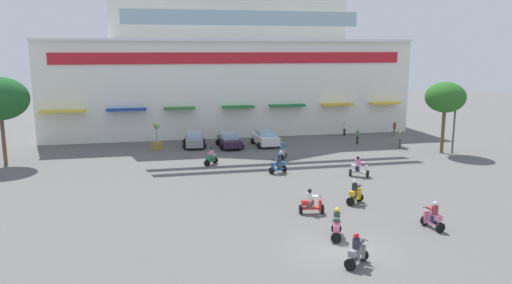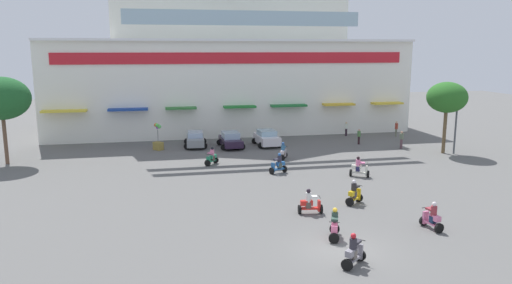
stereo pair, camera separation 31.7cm
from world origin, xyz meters
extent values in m
plane|color=#5D5C5A|center=(0.00, 13.00, 0.00)|extent=(128.00, 128.00, 0.00)
cube|color=white|center=(0.00, 36.22, 5.05)|extent=(39.62, 12.44, 10.10)
cube|color=white|center=(0.00, 36.84, 13.47)|extent=(25.13, 11.20, 6.74)
cube|color=red|center=(0.00, 29.94, 8.39)|extent=(36.45, 0.12, 1.14)
cube|color=white|center=(0.00, 29.90, 10.22)|extent=(39.62, 0.70, 0.24)
cube|color=gold|center=(-17.13, 29.45, 3.39)|extent=(4.23, 1.10, 0.20)
cube|color=navy|center=(-11.09, 29.45, 3.39)|extent=(3.88, 1.10, 0.20)
cube|color=#317535|center=(-5.87, 29.45, 3.39)|extent=(3.11, 1.10, 0.20)
cube|color=#20782E|center=(0.20, 29.45, 3.39)|extent=(3.35, 1.10, 0.20)
cube|color=#1F7134|center=(5.50, 29.45, 3.39)|extent=(3.82, 1.10, 0.20)
cube|color=gold|center=(11.13, 29.45, 3.39)|extent=(3.45, 1.10, 0.20)
cube|color=gold|center=(16.81, 29.45, 3.39)|extent=(3.44, 1.10, 0.20)
cube|color=#99B7C6|center=(0.00, 24.98, 12.12)|extent=(22.12, 0.08, 1.35)
cylinder|color=brown|center=(-20.53, 22.08, 1.92)|extent=(0.30, 0.30, 3.83)
ellipsoid|color=#1D5526|center=(-20.53, 22.08, 5.42)|extent=(4.54, 4.24, 3.47)
cylinder|color=brown|center=(17.10, 18.65, 1.93)|extent=(0.31, 0.31, 3.86)
ellipsoid|color=#276422|center=(17.10, 18.65, 5.09)|extent=(3.49, 3.66, 2.75)
cube|color=gray|center=(-4.75, 26.17, 0.63)|extent=(1.89, 4.24, 0.72)
cube|color=#9AADC9|center=(-4.75, 26.17, 1.23)|extent=(1.53, 2.16, 0.47)
cylinder|color=black|center=(-5.47, 27.50, 0.30)|extent=(0.61, 0.21, 0.60)
cylinder|color=black|center=(-3.85, 27.39, 0.30)|extent=(0.61, 0.21, 0.60)
cylinder|color=black|center=(-5.64, 24.94, 0.30)|extent=(0.61, 0.21, 0.60)
cylinder|color=black|center=(-4.03, 24.83, 0.30)|extent=(0.61, 0.21, 0.60)
cube|color=#291B31|center=(-1.45, 25.11, 0.60)|extent=(1.84, 4.13, 0.65)
cube|color=#94ADC7|center=(-1.45, 25.11, 1.21)|extent=(1.55, 2.08, 0.58)
cylinder|color=black|center=(-2.36, 26.36, 0.30)|extent=(0.60, 0.18, 0.60)
cylinder|color=black|center=(-0.61, 26.40, 0.30)|extent=(0.60, 0.18, 0.60)
cylinder|color=black|center=(-2.30, 23.83, 0.30)|extent=(0.60, 0.18, 0.60)
cylinder|color=black|center=(-0.55, 23.87, 0.30)|extent=(0.60, 0.18, 0.60)
cube|color=silver|center=(2.13, 25.20, 0.67)|extent=(2.00, 4.00, 0.79)
cube|color=#8FB2C4|center=(2.13, 25.20, 1.31)|extent=(1.65, 2.03, 0.49)
cylinder|color=black|center=(1.16, 26.37, 0.30)|extent=(0.61, 0.19, 0.60)
cylinder|color=black|center=(2.98, 26.45, 0.30)|extent=(0.61, 0.19, 0.60)
cylinder|color=black|center=(1.28, 23.94, 0.30)|extent=(0.61, 0.19, 0.60)
cylinder|color=black|center=(3.10, 24.03, 0.30)|extent=(0.61, 0.19, 0.60)
cylinder|color=black|center=(0.04, 14.42, 0.26)|extent=(0.32, 0.54, 0.52)
cylinder|color=black|center=(1.16, 14.83, 0.26)|extent=(0.32, 0.54, 0.52)
cube|color=#235B9E|center=(0.60, 14.63, 0.32)|extent=(1.08, 0.63, 0.10)
cube|color=#235B9E|center=(0.80, 14.70, 0.73)|extent=(0.73, 0.51, 0.28)
cube|color=#235B9E|center=(0.15, 14.46, 0.51)|extent=(0.24, 0.35, 0.71)
cylinder|color=black|center=(0.13, 14.45, 1.07)|extent=(0.22, 0.50, 0.04)
cube|color=#434C44|center=(0.71, 14.67, 0.61)|extent=(0.37, 0.40, 0.36)
cylinder|color=#2C2B3B|center=(0.71, 14.67, 1.06)|extent=(0.41, 0.41, 0.55)
sphere|color=#2D61AC|center=(0.71, 14.67, 1.45)|extent=(0.25, 0.25, 0.25)
cube|color=#2C2B3B|center=(0.47, 14.58, 1.09)|extent=(0.53, 0.47, 0.10)
cylinder|color=black|center=(3.79, 6.80, 0.26)|extent=(0.44, 0.50, 0.52)
cylinder|color=black|center=(2.88, 6.08, 0.26)|extent=(0.44, 0.50, 0.52)
cube|color=gold|center=(3.34, 6.44, 0.32)|extent=(0.97, 0.85, 0.10)
cube|color=gold|center=(3.17, 6.31, 0.74)|extent=(0.69, 0.64, 0.28)
cube|color=gold|center=(3.70, 6.73, 0.52)|extent=(0.31, 0.34, 0.72)
cylinder|color=black|center=(3.71, 6.74, 1.08)|extent=(0.35, 0.43, 0.04)
cube|color=#463F3E|center=(3.24, 6.37, 0.62)|extent=(0.42, 0.42, 0.36)
cylinder|color=#262326|center=(3.24, 6.37, 1.06)|extent=(0.45, 0.45, 0.52)
sphere|color=silver|center=(3.24, 6.37, 1.43)|extent=(0.25, 0.25, 0.25)
cube|color=#262326|center=(3.44, 6.53, 1.08)|extent=(0.56, 0.54, 0.10)
cylinder|color=black|center=(5.52, 2.20, 0.26)|extent=(0.54, 0.23, 0.52)
cylinder|color=black|center=(5.72, 1.05, 0.26)|extent=(0.54, 0.23, 0.52)
cube|color=pink|center=(5.62, 1.63, 0.32)|extent=(0.45, 1.06, 0.10)
cube|color=pink|center=(5.66, 1.42, 0.70)|extent=(0.41, 0.70, 0.28)
cube|color=pink|center=(5.54, 2.09, 0.50)|extent=(0.34, 0.19, 0.69)
cylinder|color=black|center=(5.54, 2.11, 1.04)|extent=(0.52, 0.12, 0.04)
cube|color=#182A49|center=(5.64, 1.51, 0.58)|extent=(0.36, 0.33, 0.36)
cylinder|color=maroon|center=(5.64, 1.51, 1.03)|extent=(0.37, 0.37, 0.54)
sphere|color=silver|center=(5.64, 1.51, 1.42)|extent=(0.25, 0.25, 0.25)
cube|color=maroon|center=(5.60, 1.77, 1.06)|extent=(0.41, 0.49, 0.10)
cylinder|color=black|center=(2.45, 19.66, 0.26)|extent=(0.53, 0.35, 0.52)
cylinder|color=black|center=(1.91, 18.53, 0.26)|extent=(0.53, 0.35, 0.52)
cube|color=silver|center=(2.18, 19.10, 0.32)|extent=(0.73, 1.11, 0.10)
cube|color=silver|center=(2.08, 18.89, 0.69)|extent=(0.57, 0.76, 0.28)
cube|color=silver|center=(2.40, 19.55, 0.49)|extent=(0.35, 0.27, 0.68)
cylinder|color=black|center=(2.41, 19.57, 1.03)|extent=(0.48, 0.26, 0.04)
cube|color=#716454|center=(2.13, 18.98, 0.57)|extent=(0.41, 0.39, 0.36)
cylinder|color=#315F84|center=(2.13, 18.98, 1.04)|extent=(0.43, 0.43, 0.57)
sphere|color=#3260A4|center=(2.13, 18.98, 1.43)|extent=(0.25, 0.25, 0.25)
cube|color=#315F84|center=(2.25, 19.23, 1.07)|extent=(0.50, 0.54, 0.10)
cylinder|color=black|center=(0.37, -1.26, 0.26)|extent=(0.45, 0.49, 0.52)
cylinder|color=black|center=(-0.60, -2.08, 0.26)|extent=(0.45, 0.49, 0.52)
cube|color=gray|center=(-0.11, -1.67, 0.32)|extent=(1.03, 0.94, 0.10)
cube|color=gray|center=(-0.29, -1.82, 0.70)|extent=(0.73, 0.69, 0.28)
cube|color=gray|center=(0.27, -1.34, 0.50)|extent=(0.31, 0.33, 0.69)
cylinder|color=black|center=(0.29, -1.33, 1.04)|extent=(0.37, 0.42, 0.04)
cube|color=slate|center=(-0.21, -1.76, 0.58)|extent=(0.42, 0.43, 0.36)
cylinder|color=#2C2A33|center=(-0.21, -1.76, 1.04)|extent=(0.45, 0.45, 0.54)
sphere|color=red|center=(-0.21, -1.76, 1.42)|extent=(0.25, 0.25, 0.25)
cube|color=#2C2A33|center=(0.00, -1.57, 1.06)|extent=(0.56, 0.54, 0.10)
cylinder|color=black|center=(0.76, 5.19, 0.26)|extent=(0.21, 0.53, 0.52)
cylinder|color=black|center=(-0.48, 5.36, 0.26)|extent=(0.21, 0.53, 0.52)
cube|color=red|center=(0.14, 5.27, 0.32)|extent=(1.13, 0.42, 0.10)
cube|color=red|center=(-0.08, 5.30, 0.65)|extent=(0.73, 0.39, 0.28)
cube|color=red|center=(0.64, 5.21, 0.46)|extent=(0.18, 0.34, 0.64)
cylinder|color=black|center=(0.66, 5.21, 0.99)|extent=(0.10, 0.52, 0.04)
cube|color=#4F473F|center=(0.02, 5.29, 0.53)|extent=(0.32, 0.35, 0.36)
cylinder|color=silver|center=(0.02, 5.29, 0.98)|extent=(0.36, 0.36, 0.54)
sphere|color=black|center=(0.02, 5.29, 1.36)|extent=(0.25, 0.25, 0.25)
cube|color=silver|center=(0.29, 5.25, 1.01)|extent=(0.48, 0.39, 0.10)
cylinder|color=black|center=(-0.08, 0.85, 0.26)|extent=(0.54, 0.33, 0.52)
cylinder|color=black|center=(0.40, 2.05, 0.26)|extent=(0.54, 0.33, 0.52)
cube|color=pink|center=(0.16, 1.45, 0.32)|extent=(0.68, 1.16, 0.10)
cube|color=pink|center=(0.25, 1.67, 0.71)|extent=(0.55, 0.78, 0.28)
cube|color=pink|center=(-0.03, 0.97, 0.50)|extent=(0.35, 0.25, 0.70)
cylinder|color=black|center=(-0.04, 0.95, 1.05)|extent=(0.50, 0.23, 0.04)
cube|color=#807359|center=(0.21, 1.57, 0.59)|extent=(0.40, 0.38, 0.36)
cylinder|color=#273A32|center=(0.21, 1.57, 1.06)|extent=(0.42, 0.42, 0.56)
sphere|color=gold|center=(0.21, 1.57, 1.45)|extent=(0.25, 0.25, 0.25)
cube|color=#273A32|center=(0.10, 1.31, 1.08)|extent=(0.48, 0.54, 0.10)
cylinder|color=black|center=(6.79, 12.05, 0.26)|extent=(0.39, 0.52, 0.52)
cylinder|color=black|center=(5.70, 12.71, 0.26)|extent=(0.39, 0.52, 0.52)
cube|color=silver|center=(6.24, 12.38, 0.32)|extent=(1.10, 0.82, 0.10)
cube|color=silver|center=(6.05, 12.50, 0.74)|extent=(0.76, 0.62, 0.28)
cube|color=silver|center=(6.68, 12.11, 0.52)|extent=(0.29, 0.35, 0.72)
cylinder|color=black|center=(6.70, 12.10, 1.08)|extent=(0.30, 0.46, 0.04)
cube|color=#202149|center=(6.14, 12.44, 0.62)|extent=(0.40, 0.42, 0.36)
cylinder|color=pink|center=(6.14, 12.44, 1.05)|extent=(0.44, 0.44, 0.51)
sphere|color=black|center=(6.14, 12.44, 1.42)|extent=(0.25, 0.25, 0.25)
cube|color=pink|center=(6.37, 12.30, 1.08)|extent=(0.55, 0.52, 0.10)
cylinder|color=black|center=(-4.44, 17.94, 0.26)|extent=(0.50, 0.44, 0.52)
cylinder|color=black|center=(-3.67, 18.90, 0.26)|extent=(0.50, 0.44, 0.52)
cube|color=#208356|center=(-4.06, 18.42, 0.32)|extent=(0.89, 1.02, 0.10)
cube|color=#208356|center=(-3.92, 18.59, 0.64)|extent=(0.66, 0.72, 0.28)
cube|color=#208356|center=(-4.36, 18.04, 0.46)|extent=(0.34, 0.31, 0.63)
cylinder|color=black|center=(-4.38, 18.02, 0.98)|extent=(0.43, 0.35, 0.04)
cube|color=brown|center=(-3.98, 18.52, 0.52)|extent=(0.42, 0.42, 0.36)
cylinder|color=pink|center=(-3.98, 18.52, 0.97)|extent=(0.45, 0.45, 0.54)
sphere|color=black|center=(-3.98, 18.52, 1.35)|extent=(0.25, 0.25, 0.25)
cube|color=pink|center=(-4.15, 18.31, 1.00)|extent=(0.54, 0.56, 0.10)
cylinder|color=black|center=(11.26, 24.10, 0.39)|extent=(0.28, 0.28, 0.79)
cylinder|color=#4B7740|center=(11.26, 24.10, 1.06)|extent=(0.44, 0.44, 0.54)
sphere|color=tan|center=(11.26, 24.10, 1.44)|extent=(0.22, 0.22, 0.22)
cylinder|color=#583D45|center=(14.36, 21.30, 0.46)|extent=(0.30, 0.30, 0.92)
cylinder|color=#596550|center=(14.36, 21.30, 1.19)|extent=(0.48, 0.48, 0.54)
sphere|color=tan|center=(14.36, 21.30, 1.56)|extent=(0.22, 0.22, 0.22)
cylinder|color=#6B6D5B|center=(16.99, 27.37, 0.41)|extent=(0.26, 0.26, 0.82)
cylinder|color=#9C3929|center=(16.99, 27.37, 1.13)|extent=(0.42, 0.42, 0.63)
sphere|color=#D2A985|center=(16.99, 27.37, 1.55)|extent=(0.21, 0.21, 0.21)
cylinder|color=black|center=(11.81, 28.78, 0.40)|extent=(0.29, 0.29, 0.81)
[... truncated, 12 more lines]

